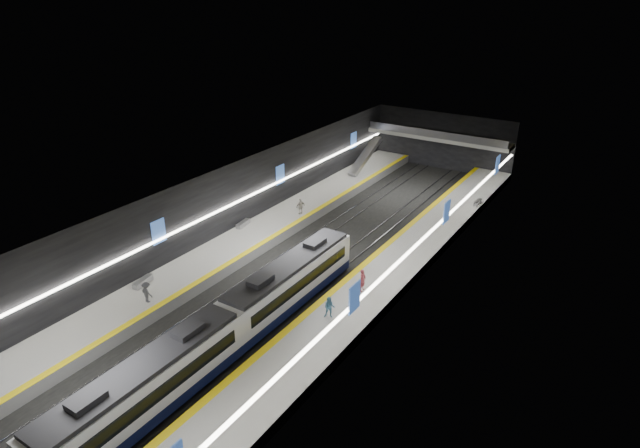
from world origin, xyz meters
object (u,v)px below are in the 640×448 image
Objects in this scene: escalator at (365,156)px; passenger_left_b at (147,292)px; bench_left_far at (243,224)px; passenger_left_a at (301,206)px; passenger_right_a at (363,280)px; bench_right_far at (478,202)px; passenger_right_b at (329,308)px; train at (229,326)px; bench_left_near at (143,282)px.

passenger_left_b is (1.06, -38.76, -1.00)m from escalator.
bench_left_far is 1.08× the size of passenger_left_a.
passenger_right_a reaches higher than bench_left_far.
bench_right_far is 0.96× the size of passenger_left_a.
passenger_right_b is (16.55, -9.36, 0.64)m from bench_left_far.
passenger_left_b is (-15.94, -34.85, 0.68)m from bench_right_far.
passenger_left_a is at bearing 111.84° from train.
passenger_left_b is (-8.94, 0.24, -0.30)m from train.
passenger_left_b is at bearing -88.44° from escalator.
bench_left_far is at bearing 78.25° from passenger_right_a.
bench_left_near is at bearing -28.93° from passenger_left_b.
bench_left_far is 1.13× the size of passenger_right_b.
train is 12.14m from passenger_right_a.
train is at bearing 160.06° from passenger_right_a.
bench_left_far is 1.13× the size of bench_right_far.
passenger_left_b reaches higher than bench_left_far.
passenger_right_a is at bearing -22.91° from bench_left_far.
train is at bearing -75.62° from escalator.
bench_left_far is at bearing 127.41° from train.
passenger_right_b is 0.98× the size of passenger_left_b.
passenger_left_a reaches higher than passenger_left_b.
train is 19.78m from bench_left_far.
escalator is 23.45m from bench_left_far.
train reaches higher than bench_left_far.
train reaches higher than passenger_right_b.
passenger_right_a is (-2.19, -23.94, 0.76)m from bench_right_far.
train reaches higher than bench_right_far.
escalator is 37.21m from bench_left_near.
bench_left_near is 1.12× the size of passenger_left_a.
passenger_right_a is at bearing -137.70° from passenger_left_b.
passenger_left_a is at bearing 71.27° from bench_left_near.
passenger_left_a is (-15.64, -13.52, 0.71)m from bench_right_far.
passenger_left_a is at bearing -85.55° from escalator.
passenger_right_a is (16.81, -4.54, 0.73)m from bench_left_far.
escalator reaches higher than bench_left_near.
passenger_right_b is at bearing -151.83° from passenger_left_b.
passenger_right_a is at bearing 66.68° from train.
bench_right_far is at bearing -12.95° from escalator.
passenger_left_b is at bearing 131.81° from passenger_right_a.
passenger_right_b is at bearing -95.46° from bench_right_far.
passenger_right_a is 17.55m from passenger_left_b.
bench_left_far is (-0.55, 13.84, -0.01)m from bench_left_near.
escalator is 4.34× the size of passenger_left_a.
passenger_right_b is at bearing 54.29° from train.
bench_left_far is (-12.00, 15.69, -0.95)m from train.
train reaches higher than bench_left_near.
train is 17.04× the size of passenger_right_b.
escalator is 4.46× the size of passenger_left_b.
bench_right_far is at bearing 60.67° from passenger_right_b.
train is 40.27m from escalator.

